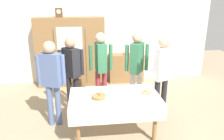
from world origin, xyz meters
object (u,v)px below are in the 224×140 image
wall_cabinet (71,52)px  person_behind_table_right (137,63)px  spoon_back_edge (147,88)px  spoon_center (122,100)px  pastry_plate (146,93)px  person_by_cabinet (72,68)px  spoon_far_right (105,93)px  bread_basket (99,97)px  dining_table (115,102)px  person_beside_shelf (52,76)px  person_near_right_end (162,70)px  person_behind_table_left (101,63)px  mantel_clock (59,13)px  tea_cup_mid_left (79,90)px  bookshelf_low (126,68)px  book_stack (126,53)px  tea_cup_center (128,92)px  tea_cup_near_left (134,97)px

wall_cabinet → person_behind_table_right: (1.50, -1.61, 0.10)m
spoon_back_edge → person_behind_table_right: bearing=94.8°
spoon_center → spoon_back_edge: size_ratio=1.00×
pastry_plate → person_by_cabinet: person_by_cabinet is taller
spoon_far_right → bread_basket: bearing=-123.9°
person_behind_table_right → spoon_far_right: bearing=-132.7°
dining_table → person_beside_shelf: 1.27m
person_near_right_end → person_beside_shelf: person_near_right_end is taller
bread_basket → person_behind_table_left: (0.12, 1.19, 0.26)m
person_behind_table_left → mantel_clock: bearing=124.7°
person_behind_table_right → tea_cup_mid_left: bearing=-151.0°
spoon_back_edge → person_near_right_end: person_near_right_end is taller
person_beside_shelf → bread_basket: bearing=-30.2°
bookshelf_low → spoon_back_edge: bearing=-90.7°
spoon_far_right → person_behind_table_left: bearing=90.3°
mantel_clock → bookshelf_low: (1.84, 0.05, -1.61)m
mantel_clock → person_by_cabinet: mantel_clock is taller
book_stack → person_near_right_end: bearing=-81.8°
book_stack → person_by_cabinet: person_by_cabinet is taller
pastry_plate → person_behind_table_left: size_ratio=0.16×
spoon_far_right → person_behind_table_left: size_ratio=0.07×
bookshelf_low → spoon_center: size_ratio=8.49×
spoon_back_edge → person_behind_table_right: (-0.06, 0.67, 0.31)m
mantel_clock → wall_cabinet: bearing=0.1°
tea_cup_mid_left → person_by_cabinet: person_by_cabinet is taller
spoon_back_edge → person_by_cabinet: 1.62m
bread_basket → person_near_right_end: (1.28, 0.51, 0.27)m
wall_cabinet → spoon_back_edge: (1.56, -2.28, -0.21)m
tea_cup_mid_left → tea_cup_center: bearing=-11.0°
bread_basket → person_near_right_end: person_near_right_end is taller
person_by_cabinet → bookshelf_low: bearing=48.3°
person_by_cabinet → person_behind_table_right: bearing=0.0°
person_beside_shelf → pastry_plate: bearing=-13.3°
tea_cup_center → spoon_back_edge: 0.44m
book_stack → person_beside_shelf: size_ratio=0.13×
dining_table → mantel_clock: size_ratio=6.63×
person_behind_table_left → spoon_back_edge: bearing=-46.0°
tea_cup_near_left → person_by_cabinet: person_by_cabinet is taller
book_stack → tea_cup_near_left: size_ratio=1.69×
tea_cup_center → person_beside_shelf: (-1.39, 0.34, 0.25)m
wall_cabinet → pastry_plate: size_ratio=6.83×
bookshelf_low → person_behind_table_left: person_behind_table_left is taller
bread_basket → person_beside_shelf: bearing=149.8°
bookshelf_low → spoon_far_right: bearing=-108.8°
wall_cabinet → book_stack: wall_cabinet is taller
tea_cup_mid_left → tea_cup_near_left: same height
spoon_center → person_behind_table_right: 1.29m
mantel_clock → tea_cup_mid_left: (0.51, -2.30, -1.26)m
wall_cabinet → spoon_center: 2.94m
wall_cabinet → bookshelf_low: bearing=1.8°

